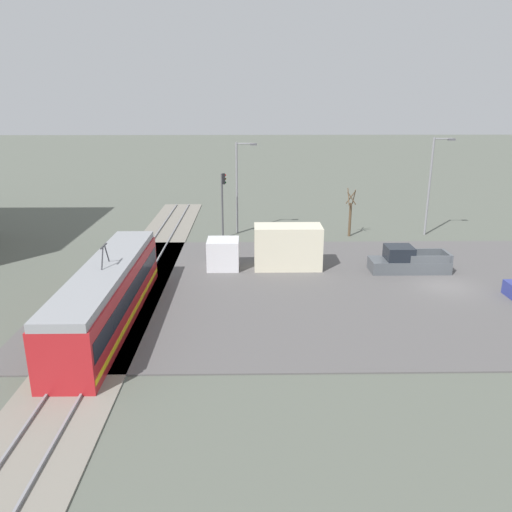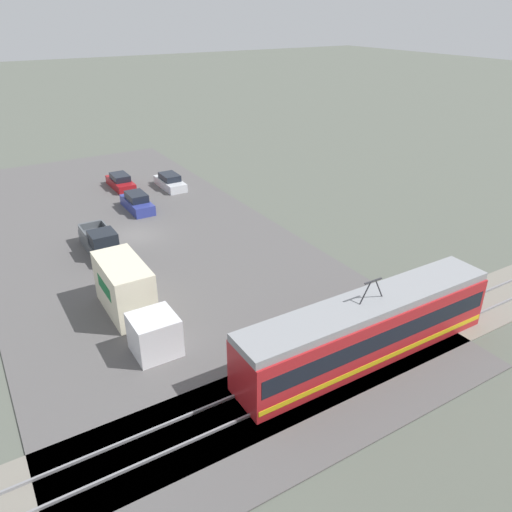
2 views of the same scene
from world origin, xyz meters
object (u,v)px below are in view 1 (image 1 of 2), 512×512
Objects in this scene: box_truck at (272,249)px; street_lamp_mid_block at (432,180)px; traffic_light_pole at (223,197)px; light_rail_tram at (108,295)px; pickup_truck at (407,262)px; street_tree at (350,215)px; street_lamp_near_crossing at (239,182)px.

box_truck is 18.17m from street_lamp_mid_block.
box_truck is 9.94m from traffic_light_pole.
street_lamp_mid_block is at bearing -52.12° from light_rail_tram.
street_tree is (10.29, 2.21, 1.21)m from pickup_truck.
light_rail_tram is 1.78× the size of street_lamp_near_crossing.
pickup_truck is at bearing -95.63° from box_truck.
street_tree is at bearing -39.22° from box_truck.
street_tree is (9.32, -7.61, 0.45)m from box_truck.
traffic_light_pole is at bearing 54.67° from pickup_truck.
street_lamp_near_crossing is (1.29, 10.19, 2.84)m from street_tree.
light_rail_tram is 13.38m from box_truck.
traffic_light_pole is at bearing 24.37° from box_truck.
traffic_light_pole is (18.19, -5.55, 2.08)m from light_rail_tram.
street_lamp_mid_block reaches higher than box_truck.
light_rail_tram reaches higher than street_tree.
light_rail_tram is 19.13m from traffic_light_pole.
street_lamp_near_crossing is at bearing 82.81° from street_tree.
street_lamp_near_crossing is at bearing 47.00° from pickup_truck.
box_truck is (9.37, -9.55, -0.13)m from light_rail_tram.
street_lamp_near_crossing is 0.95× the size of street_lamp_mid_block.
street_lamp_mid_block is at bearing -57.06° from box_truck.
street_lamp_near_crossing reaches higher than pickup_truck.
box_truck is at bearing 122.94° from street_lamp_mid_block.
box_truck is 1.00× the size of street_lamp_near_crossing.
street_lamp_near_crossing is at bearing 87.02° from street_lamp_mid_block.
light_rail_tram is 1.69× the size of street_lamp_mid_block.
box_truck is 0.94× the size of street_lamp_mid_block.
light_rail_tram is at bearing 134.46° from box_truck.
street_lamp_mid_block is at bearing -25.72° from pickup_truck.
box_truck is 9.90m from pickup_truck.
light_rail_tram is 31.23m from street_lamp_mid_block.
pickup_truck is 17.44m from street_lamp_near_crossing.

